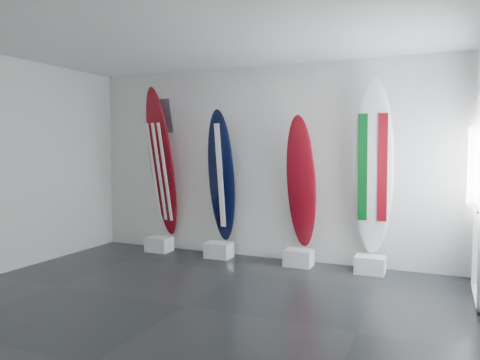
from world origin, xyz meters
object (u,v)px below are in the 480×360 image
at_px(surfboard_usa, 161,163).
at_px(surfboard_navy, 221,176).
at_px(surfboard_swiss, 301,183).
at_px(surfboard_italy, 373,168).

bearing_deg(surfboard_usa, surfboard_navy, 15.94).
distance_m(surfboard_usa, surfboard_navy, 1.13).
distance_m(surfboard_navy, surfboard_swiss, 1.31).
distance_m(surfboard_usa, surfboard_italy, 3.44).
distance_m(surfboard_navy, surfboard_italy, 2.33).
xyz_separation_m(surfboard_usa, surfboard_swiss, (2.42, 0.00, -0.26)).
bearing_deg(surfboard_navy, surfboard_usa, -173.72).
bearing_deg(surfboard_usa, surfboard_swiss, 15.94).
height_order(surfboard_swiss, surfboard_italy, surfboard_italy).
bearing_deg(surfboard_italy, surfboard_navy, 178.07).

